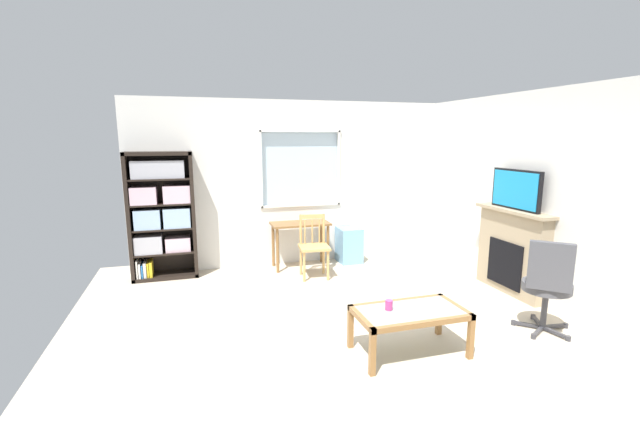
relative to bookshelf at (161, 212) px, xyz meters
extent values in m
cube|color=beige|center=(1.97, -2.28, -0.97)|extent=(5.94, 6.04, 0.02)
cube|color=silver|center=(1.97, 0.24, -0.50)|extent=(4.94, 0.12, 0.92)
cube|color=silver|center=(1.97, 0.24, 1.37)|extent=(4.94, 0.12, 0.45)
cube|color=silver|center=(0.48, 0.24, 0.55)|extent=(1.96, 0.12, 1.19)
cube|color=silver|center=(3.58, 0.24, 0.55)|extent=(1.72, 0.12, 1.19)
cube|color=silver|center=(2.09, 0.25, 0.55)|extent=(1.26, 0.02, 1.19)
cube|color=white|center=(2.09, 0.18, -0.03)|extent=(1.32, 0.06, 0.03)
cube|color=white|center=(2.09, 0.18, 1.13)|extent=(1.32, 0.06, 0.03)
cube|color=white|center=(1.46, 0.18, 0.55)|extent=(0.03, 0.06, 1.19)
cube|color=white|center=(2.72, 0.18, 0.55)|extent=(0.03, 0.06, 1.19)
cube|color=silver|center=(4.50, -2.28, 0.32)|extent=(0.12, 5.24, 2.56)
cube|color=black|center=(-0.41, -0.01, -0.06)|extent=(0.05, 0.38, 1.80)
cube|color=black|center=(0.44, -0.01, -0.06)|extent=(0.05, 0.38, 1.80)
cube|color=black|center=(0.01, -0.01, 0.82)|extent=(0.90, 0.38, 0.05)
cube|color=black|center=(0.01, -0.01, -0.93)|extent=(0.90, 0.38, 0.05)
cube|color=black|center=(0.01, 0.18, -0.06)|extent=(0.90, 0.02, 1.80)
cube|color=black|center=(0.01, -0.01, -0.58)|extent=(0.85, 0.36, 0.02)
cube|color=black|center=(0.01, -0.01, -0.23)|extent=(0.85, 0.36, 0.02)
cube|color=black|center=(0.01, -0.01, 0.12)|extent=(0.85, 0.36, 0.02)
cube|color=black|center=(0.01, -0.01, 0.47)|extent=(0.85, 0.36, 0.02)
cube|color=#B2B2BC|center=(-0.19, -0.02, -0.45)|extent=(0.37, 0.31, 0.25)
cube|color=beige|center=(0.20, -0.02, -0.47)|extent=(0.34, 0.27, 0.20)
cube|color=#9EBCDB|center=(-0.18, -0.02, -0.08)|extent=(0.34, 0.31, 0.27)
cube|color=#9EBCDB|center=(0.21, -0.02, -0.08)|extent=(0.36, 0.32, 0.28)
cube|color=beige|center=(-0.20, -0.02, 0.25)|extent=(0.34, 0.33, 0.24)
cube|color=beige|center=(0.23, -0.02, 0.25)|extent=(0.36, 0.32, 0.25)
cube|color=#B2B2BC|center=(0.00, -0.02, 0.60)|extent=(0.69, 0.28, 0.24)
cube|color=white|center=(-0.36, -0.03, -0.78)|extent=(0.02, 0.29, 0.25)
cube|color=white|center=(-0.33, -0.03, -0.80)|extent=(0.03, 0.30, 0.21)
cube|color=#286BB2|center=(-0.30, -0.03, -0.82)|extent=(0.02, 0.28, 0.18)
cube|color=white|center=(-0.26, -0.03, -0.80)|extent=(0.04, 0.27, 0.21)
cube|color=yellow|center=(-0.22, -0.03, -0.80)|extent=(0.03, 0.24, 0.21)
cube|color=yellow|center=(-0.18, -0.03, -0.80)|extent=(0.04, 0.26, 0.22)
cube|color=brown|center=(2.00, -0.11, -0.26)|extent=(0.89, 0.45, 0.03)
cylinder|color=brown|center=(1.61, -0.28, -0.62)|extent=(0.04, 0.04, 0.68)
cylinder|color=brown|center=(2.40, -0.28, -0.62)|extent=(0.04, 0.04, 0.68)
cylinder|color=brown|center=(1.61, 0.07, -0.62)|extent=(0.04, 0.04, 0.68)
cylinder|color=brown|center=(2.40, 0.07, -0.62)|extent=(0.04, 0.04, 0.68)
cube|color=tan|center=(2.06, -0.66, -0.51)|extent=(0.46, 0.44, 0.04)
cylinder|color=tan|center=(1.88, -0.80, -0.74)|extent=(0.04, 0.04, 0.43)
cylinder|color=tan|center=(2.22, -0.83, -0.74)|extent=(0.04, 0.04, 0.43)
cylinder|color=tan|center=(1.91, -0.48, -0.74)|extent=(0.04, 0.04, 0.43)
cylinder|color=tan|center=(2.25, -0.52, -0.74)|extent=(0.04, 0.04, 0.43)
cylinder|color=tan|center=(1.91, -0.48, -0.28)|extent=(0.04, 0.04, 0.45)
cylinder|color=tan|center=(2.25, -0.52, -0.28)|extent=(0.04, 0.04, 0.45)
cube|color=tan|center=(2.08, -0.50, -0.09)|extent=(0.36, 0.07, 0.06)
cylinder|color=tan|center=(1.98, -0.49, -0.31)|extent=(0.02, 0.02, 0.35)
cylinder|color=tan|center=(2.08, -0.50, -0.31)|extent=(0.02, 0.02, 0.35)
cylinder|color=tan|center=(2.19, -0.51, -0.31)|extent=(0.02, 0.02, 0.35)
cube|color=#72ADDB|center=(2.83, -0.06, -0.68)|extent=(0.35, 0.40, 0.56)
cube|color=tan|center=(4.35, -1.96, -0.43)|extent=(0.18, 1.09, 1.06)
cube|color=black|center=(4.26, -1.96, -0.56)|extent=(0.03, 0.60, 0.58)
cube|color=tan|center=(4.33, -1.96, 0.13)|extent=(0.26, 1.19, 0.04)
cube|color=black|center=(4.33, -1.96, 0.40)|extent=(0.05, 0.80, 0.50)
cube|color=#198CCC|center=(4.30, -1.96, 0.40)|extent=(0.01, 0.75, 0.45)
cylinder|color=#4C4C51|center=(3.89, -3.00, -0.48)|extent=(0.48, 0.48, 0.09)
cube|color=#4C4C51|center=(3.74, -3.17, -0.20)|extent=(0.35, 0.33, 0.48)
cylinder|color=#38383D|center=(3.89, -3.00, -0.72)|extent=(0.06, 0.06, 0.42)
cube|color=#38383D|center=(3.79, -2.91, -0.93)|extent=(0.23, 0.22, 0.03)
cylinder|color=#38383D|center=(3.69, -2.81, -0.93)|extent=(0.05, 0.05, 0.05)
cube|color=#38383D|center=(3.77, -3.07, -0.93)|extent=(0.26, 0.17, 0.03)
cylinder|color=#38383D|center=(3.65, -3.14, -0.93)|extent=(0.05, 0.05, 0.05)
cube|color=#38383D|center=(3.92, -3.14, -0.93)|extent=(0.09, 0.28, 0.03)
cylinder|color=#38383D|center=(3.95, -3.28, -0.93)|extent=(0.05, 0.05, 0.05)
cube|color=#38383D|center=(4.03, -3.02, -0.93)|extent=(0.28, 0.07, 0.03)
cylinder|color=#38383D|center=(4.17, -3.04, -0.93)|extent=(0.05, 0.05, 0.05)
cube|color=#38383D|center=(3.95, -2.88, -0.93)|extent=(0.15, 0.27, 0.03)
cylinder|color=#38383D|center=(4.01, -2.75, -0.93)|extent=(0.05, 0.05, 0.05)
cube|color=#8C9E99|center=(2.30, -3.02, -0.54)|extent=(0.92, 0.47, 0.02)
cube|color=olive|center=(2.30, -3.28, -0.55)|extent=(1.02, 0.05, 0.05)
cube|color=olive|center=(2.30, -2.77, -0.55)|extent=(1.02, 0.05, 0.05)
cube|color=olive|center=(1.82, -3.02, -0.55)|extent=(0.05, 0.57, 0.05)
cube|color=olive|center=(2.79, -3.02, -0.55)|extent=(0.05, 0.57, 0.05)
cube|color=olive|center=(1.82, -3.28, -0.77)|extent=(0.05, 0.05, 0.38)
cube|color=olive|center=(2.79, -3.28, -0.77)|extent=(0.05, 0.05, 0.38)
cube|color=olive|center=(1.82, -2.77, -0.77)|extent=(0.05, 0.05, 0.38)
cube|color=olive|center=(2.79, -2.77, -0.77)|extent=(0.05, 0.05, 0.38)
cylinder|color=#DB3D84|center=(2.12, -2.96, -0.48)|extent=(0.07, 0.07, 0.09)
camera|label=1|loc=(0.43, -6.33, 1.04)|focal=23.92mm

